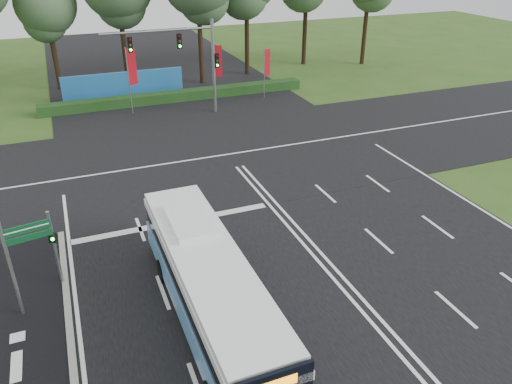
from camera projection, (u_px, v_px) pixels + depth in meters
The scene contains 13 objects.
ground at pixel (314, 257), 21.59m from camera, with size 120.00×120.00×0.00m, color #2B511B.
road_main at pixel (314, 257), 21.58m from camera, with size 20.00×120.00×0.04m, color black.
road_cross at pixel (226, 155), 31.48m from camera, with size 120.00×14.00×0.05m, color black.
kerb_strip at pixel (74, 374), 15.78m from camera, with size 0.25×18.00×0.12m, color gray.
city_bus at pixel (210, 288), 17.21m from camera, with size 2.43×10.96×3.14m.
pedestrian_signal at pixel (55, 246), 19.09m from camera, with size 0.31×0.41×3.30m.
street_sign at pixel (18, 252), 17.29m from camera, with size 1.61×0.36×4.18m.
banner_flag_left at pixel (131, 71), 37.33m from camera, with size 0.73×0.24×5.10m.
banner_flag_mid at pixel (217, 65), 40.24m from camera, with size 0.68×0.21×4.68m.
banner_flag_right at pixel (267, 66), 41.42m from camera, with size 0.59×0.22×4.13m.
traffic_light_gantry at pixel (190, 54), 36.42m from camera, with size 8.41×0.28×7.00m.
hedge at pixel (178, 96), 41.62m from camera, with size 22.00×1.20×0.80m, color #1A3D16.
blue_hoarding at pixel (124, 85), 42.05m from camera, with size 10.00×0.30×2.20m, color #1D61A2.
Camera 1 is at (-8.92, -15.68, 12.44)m, focal length 35.00 mm.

